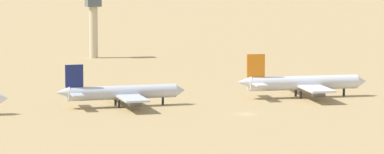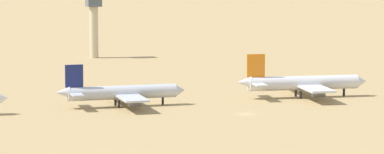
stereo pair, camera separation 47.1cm
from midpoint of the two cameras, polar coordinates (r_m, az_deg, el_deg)
ground at (r=285.09m, az=2.68°, el=-1.88°), size 4000.00×4000.00×0.00m
parked_jet_navy_3 at (r=297.33m, az=-3.65°, el=-0.79°), size 34.86×29.32×11.52m
parked_jet_orange_4 at (r=315.47m, az=5.52°, el=-0.30°), size 37.62×31.92×12.43m
control_tower at (r=420.37m, az=-5.03°, el=2.97°), size 5.20×5.20×24.48m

